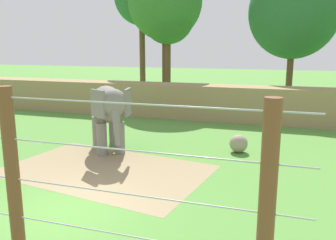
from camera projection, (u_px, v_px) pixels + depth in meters
ground_plane at (64, 212)px, 9.05m from camera, size 120.00×120.00×0.00m
dirt_patch at (105, 170)px, 12.11m from camera, size 7.43×5.40×0.01m
embankment_wall at (190, 101)px, 20.80m from camera, size 36.00×1.80×1.98m
elephant at (108, 108)px, 13.88m from camera, size 2.78×3.18×2.67m
enrichment_ball at (239, 144)px, 14.05m from camera, size 0.72×0.72×0.72m
tree_far_left at (168, 16)px, 25.00m from camera, size 3.83×3.83×8.31m
tree_left_of_centre at (294, 12)px, 23.80m from camera, size 6.03×6.03×9.62m
tree_right_of_centre at (165, 1)px, 25.15m from camera, size 5.33×5.33×10.14m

